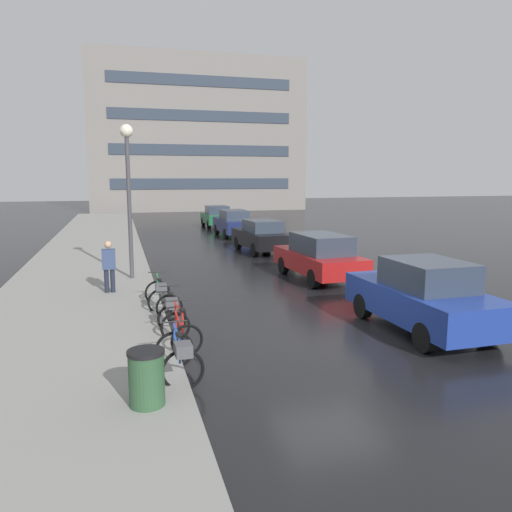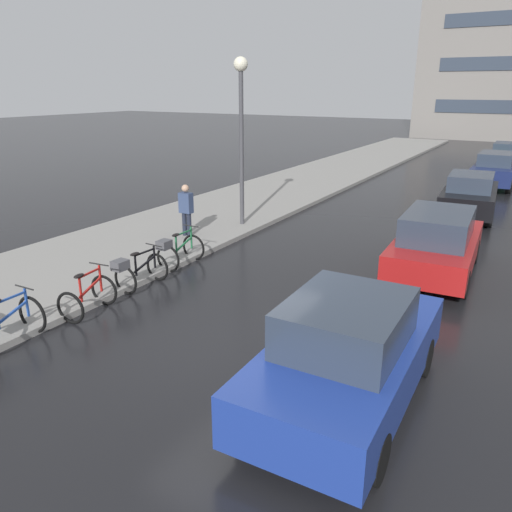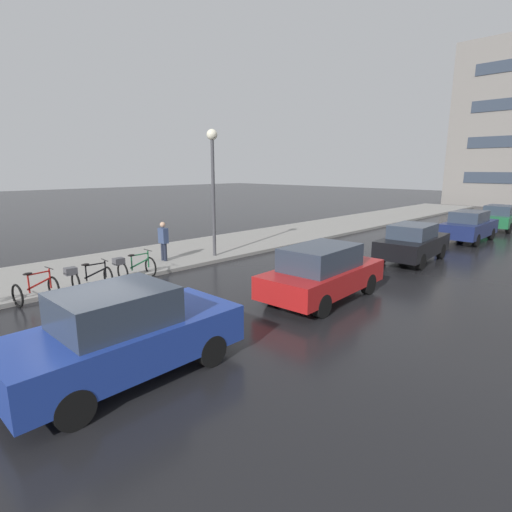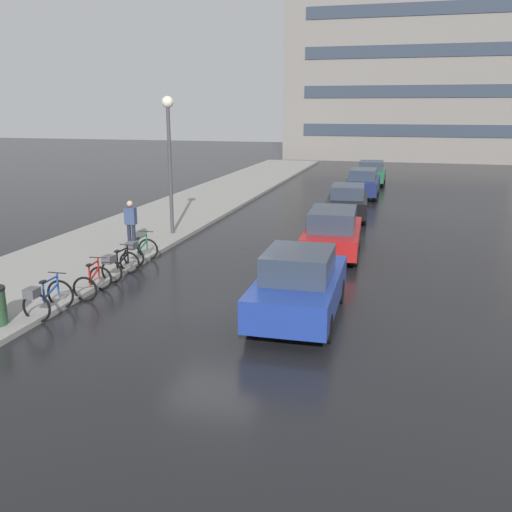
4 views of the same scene
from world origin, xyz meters
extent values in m
plane|color=black|center=(0.00, 0.00, 0.00)|extent=(140.00, 140.00, 0.00)
cube|color=gray|center=(-6.00, 10.00, 0.07)|extent=(4.80, 60.00, 0.14)
torus|color=black|center=(-3.74, -1.17, 0.38)|extent=(0.76, 0.08, 0.76)
torus|color=black|center=(-3.70, -2.20, 0.38)|extent=(0.76, 0.08, 0.76)
cube|color=#234CA8|center=(-3.72, -1.87, 0.63)|extent=(0.04, 0.04, 0.51)
cube|color=#234CA8|center=(-3.74, -1.25, 0.66)|extent=(0.04, 0.04, 0.57)
cube|color=#234CA8|center=(-3.73, -1.56, 0.88)|extent=(0.06, 0.62, 0.04)
cube|color=#234CA8|center=(-3.73, -1.58, 0.58)|extent=(0.06, 0.70, 0.25)
ellipsoid|color=black|center=(-3.72, -1.87, 0.92)|extent=(0.15, 0.26, 0.07)
cylinder|color=black|center=(-3.74, -1.25, 0.97)|extent=(0.50, 0.04, 0.03)
cube|color=#4C4C51|center=(-3.70, -2.32, 0.79)|extent=(0.29, 0.35, 0.22)
torus|color=black|center=(-3.54, 0.46, 0.34)|extent=(0.69, 0.14, 0.69)
torus|color=black|center=(-3.42, -0.55, 0.34)|extent=(0.69, 0.14, 0.69)
cube|color=red|center=(-3.46, -0.22, 0.61)|extent=(0.04, 0.04, 0.54)
cube|color=red|center=(-3.53, 0.38, 0.64)|extent=(0.04, 0.04, 0.60)
cube|color=red|center=(-3.49, 0.08, 0.87)|extent=(0.11, 0.61, 0.04)
cube|color=red|center=(-3.49, 0.06, 0.56)|extent=(0.12, 0.69, 0.25)
ellipsoid|color=black|center=(-3.46, -0.22, 0.91)|extent=(0.17, 0.28, 0.07)
cylinder|color=black|center=(-3.53, 0.38, 0.96)|extent=(0.50, 0.09, 0.03)
torus|color=black|center=(-3.51, 2.15, 0.35)|extent=(0.70, 0.09, 0.70)
torus|color=black|center=(-3.55, 1.11, 0.35)|extent=(0.70, 0.09, 0.70)
cube|color=black|center=(-3.53, 1.45, 0.60)|extent=(0.04, 0.04, 0.50)
cube|color=black|center=(-3.51, 2.07, 0.63)|extent=(0.04, 0.04, 0.56)
cube|color=black|center=(-3.52, 1.76, 0.84)|extent=(0.06, 0.62, 0.04)
cube|color=black|center=(-3.52, 1.73, 0.55)|extent=(0.06, 0.71, 0.26)
ellipsoid|color=black|center=(-3.53, 1.45, 0.88)|extent=(0.15, 0.26, 0.07)
cylinder|color=black|center=(-3.51, 2.07, 0.93)|extent=(0.50, 0.05, 0.03)
cube|color=#4C4C51|center=(-3.55, 0.99, 0.75)|extent=(0.29, 0.35, 0.22)
torus|color=black|center=(-3.68, 3.82, 0.36)|extent=(0.72, 0.07, 0.72)
torus|color=black|center=(-3.67, 2.74, 0.36)|extent=(0.72, 0.07, 0.72)
cube|color=#237042|center=(-3.67, 3.09, 0.62)|extent=(0.04, 0.04, 0.51)
cube|color=#237042|center=(-3.68, 3.74, 0.66)|extent=(0.04, 0.04, 0.61)
cube|color=#237042|center=(-3.68, 3.42, 0.88)|extent=(0.04, 0.65, 0.04)
cube|color=#237042|center=(-3.68, 3.39, 0.56)|extent=(0.05, 0.74, 0.27)
ellipsoid|color=black|center=(-3.67, 3.09, 0.90)|extent=(0.14, 0.26, 0.07)
cylinder|color=black|center=(-3.68, 3.74, 0.99)|extent=(0.50, 0.03, 0.03)
cube|color=#4C4C51|center=(-3.67, 2.62, 0.77)|extent=(0.28, 0.34, 0.22)
cube|color=navy|center=(2.26, -0.25, 0.69)|extent=(1.96, 4.36, 0.75)
cube|color=#2D3847|center=(2.26, -0.42, 1.40)|extent=(1.58, 1.98, 0.66)
cylinder|color=black|center=(1.39, 1.08, 0.32)|extent=(0.23, 0.64, 0.64)
cylinder|color=black|center=(3.07, 1.11, 0.32)|extent=(0.23, 0.64, 0.64)
cylinder|color=black|center=(1.44, -1.60, 0.32)|extent=(0.23, 0.64, 0.64)
cylinder|color=black|center=(3.12, -1.57, 0.32)|extent=(0.23, 0.64, 0.64)
cube|color=#AD1919|center=(2.21, 6.10, 0.65)|extent=(2.08, 4.43, 0.65)
cube|color=#2D3847|center=(2.22, 5.92, 1.31)|extent=(1.64, 2.47, 0.67)
cylinder|color=black|center=(1.32, 7.39, 0.32)|extent=(0.26, 0.65, 0.64)
cylinder|color=black|center=(2.95, 7.48, 0.32)|extent=(0.26, 0.65, 0.64)
cylinder|color=black|center=(1.47, 4.71, 0.32)|extent=(0.26, 0.65, 0.64)
cylinder|color=black|center=(3.11, 4.80, 0.32)|extent=(0.26, 0.65, 0.64)
cube|color=black|center=(1.99, 12.86, 0.67)|extent=(2.06, 4.32, 0.70)
cube|color=#2D3847|center=(2.00, 12.70, 1.30)|extent=(1.59, 2.15, 0.56)
cylinder|color=black|center=(1.12, 14.11, 0.32)|extent=(0.27, 0.65, 0.64)
cylinder|color=black|center=(2.67, 14.22, 0.32)|extent=(0.27, 0.65, 0.64)
cylinder|color=black|center=(1.31, 11.51, 0.32)|extent=(0.27, 0.65, 0.64)
cylinder|color=black|center=(2.86, 11.62, 0.32)|extent=(0.27, 0.65, 0.64)
cube|color=navy|center=(2.13, 19.55, 0.69)|extent=(1.79, 4.37, 0.74)
cube|color=#2D3847|center=(2.13, 19.38, 1.35)|extent=(1.45, 2.19, 0.57)
cylinder|color=black|center=(1.34, 20.89, 0.32)|extent=(0.23, 0.64, 0.64)
cylinder|color=black|center=(2.88, 20.91, 0.32)|extent=(0.23, 0.64, 0.64)
cylinder|color=black|center=(1.37, 18.19, 0.32)|extent=(0.23, 0.64, 0.64)
cylinder|color=black|center=(2.91, 18.21, 0.32)|extent=(0.23, 0.64, 0.64)
cube|color=#1E6038|center=(2.19, 25.27, 0.65)|extent=(1.83, 3.75, 0.66)
cube|color=#2D3847|center=(2.19, 25.12, 1.27)|extent=(1.49, 1.86, 0.58)
cylinder|color=black|center=(1.38, 26.42, 0.32)|extent=(0.22, 0.64, 0.64)
cylinder|color=black|center=(2.98, 26.43, 0.32)|extent=(0.22, 0.64, 0.64)
cylinder|color=black|center=(1.39, 24.10, 0.32)|extent=(0.22, 0.64, 0.64)
cylinder|color=black|center=(3.00, 24.11, 0.32)|extent=(0.22, 0.64, 0.64)
cylinder|color=#1E2333|center=(-5.10, 5.25, 0.43)|extent=(0.14, 0.14, 0.86)
cylinder|color=#1E2333|center=(-4.92, 5.25, 0.43)|extent=(0.14, 0.14, 0.86)
cube|color=navy|center=(-5.01, 5.25, 1.17)|extent=(0.40, 0.24, 0.62)
sphere|color=tan|center=(-5.01, 5.25, 1.62)|extent=(0.22, 0.22, 0.22)
cylinder|color=#424247|center=(-4.30, 7.32, 2.50)|extent=(0.14, 0.14, 4.99)
sphere|color=#F2EACC|center=(-4.30, 7.32, 5.17)|extent=(0.44, 0.44, 0.44)
cylinder|color=#2D5133|center=(-4.34, -2.86, 0.48)|extent=(0.55, 0.55, 0.97)
cylinder|color=black|center=(-4.34, -2.86, 1.00)|extent=(0.58, 0.58, 0.06)
cube|color=gray|center=(3.97, 46.28, 8.08)|extent=(22.91, 8.69, 16.17)
cube|color=#333D4C|center=(3.97, 41.90, 2.91)|extent=(18.78, 0.06, 1.10)
cube|color=#333D4C|center=(3.97, 41.90, 6.36)|extent=(18.78, 0.06, 1.10)
cube|color=#333D4C|center=(3.97, 41.90, 9.81)|extent=(18.78, 0.06, 1.10)
cube|color=#333D4C|center=(3.97, 41.90, 13.26)|extent=(18.78, 0.06, 1.10)
camera|label=1|loc=(-4.65, -10.37, 3.66)|focal=35.00mm
camera|label=2|loc=(4.35, -6.47, 4.51)|focal=35.00mm
camera|label=3|loc=(8.81, -3.46, 3.83)|focal=28.00mm
camera|label=4|loc=(4.65, -13.18, 4.99)|focal=40.00mm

